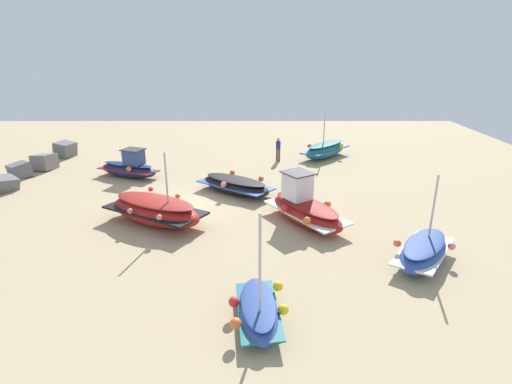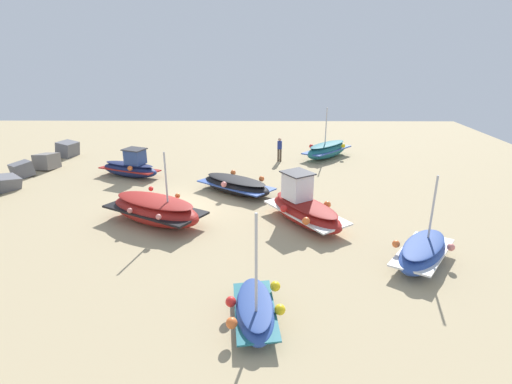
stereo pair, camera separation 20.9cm
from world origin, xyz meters
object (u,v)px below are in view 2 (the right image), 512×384
object	(u,v)px
fishing_boat_1	(155,210)
fishing_boat_5	(255,309)
fishing_boat_0	(327,150)
fishing_boat_2	(236,185)
fishing_boat_6	(131,167)
fishing_boat_4	(304,208)
person_walking	(280,148)
fishing_boat_3	(423,252)

from	to	relation	value
fishing_boat_1	fishing_boat_5	distance (m)	8.43
fishing_boat_0	fishing_boat_2	bearing A→B (deg)	-176.34
fishing_boat_0	fishing_boat_6	bearing A→B (deg)	152.90
fishing_boat_4	person_walking	xyz separation A→B (m)	(10.48, 0.67, 0.27)
fishing_boat_6	person_walking	size ratio (longest dim) A/B	2.45
fishing_boat_3	fishing_boat_5	distance (m)	7.05
fishing_boat_0	fishing_boat_6	size ratio (longest dim) A/B	1.02
fishing_boat_3	fishing_boat_6	world-z (taller)	fishing_boat_3
fishing_boat_2	fishing_boat_3	xyz separation A→B (m)	(-7.73, -7.38, 0.03)
fishing_boat_4	fishing_boat_6	xyz separation A→B (m)	(6.87, 10.06, -0.10)
fishing_boat_6	person_walking	world-z (taller)	fishing_boat_6
fishing_boat_4	fishing_boat_5	size ratio (longest dim) A/B	1.28
fishing_boat_2	fishing_boat_5	world-z (taller)	fishing_boat_5
fishing_boat_5	person_walking	distance (m)	17.67
fishing_boat_0	fishing_boat_5	distance (m)	19.32
fishing_boat_4	fishing_boat_5	xyz separation A→B (m)	(-7.11, 2.17, -0.34)
fishing_boat_1	person_walking	bearing A→B (deg)	-90.47
fishing_boat_0	fishing_boat_5	xyz separation A→B (m)	(-18.66, 5.00, -0.23)
fishing_boat_0	fishing_boat_3	distance (m)	15.34
fishing_boat_1	fishing_boat_3	bearing A→B (deg)	-168.86
fishing_boat_2	fishing_boat_4	size ratio (longest dim) A/B	0.98
fishing_boat_0	fishing_boat_6	distance (m)	13.71
fishing_boat_1	fishing_boat_4	world-z (taller)	fishing_boat_1
fishing_boat_5	fishing_boat_2	bearing A→B (deg)	0.80
fishing_boat_2	fishing_boat_4	xyz separation A→B (m)	(-3.99, -3.36, 0.25)
fishing_boat_3	fishing_boat_4	world-z (taller)	fishing_boat_3
fishing_boat_0	fishing_boat_6	xyz separation A→B (m)	(-4.67, 12.89, 0.01)
fishing_boat_1	fishing_boat_5	size ratio (longest dim) A/B	1.42
fishing_boat_0	fishing_boat_1	world-z (taller)	fishing_boat_0
fishing_boat_3	fishing_boat_5	bearing A→B (deg)	-25.30
fishing_boat_4	fishing_boat_5	world-z (taller)	fishing_boat_5
fishing_boat_2	fishing_boat_4	bearing A→B (deg)	-13.68
fishing_boat_4	person_walking	bearing A→B (deg)	-29.21
fishing_boat_0	fishing_boat_4	bearing A→B (deg)	-150.79
fishing_boat_2	fishing_boat_1	bearing A→B (deg)	-94.12
fishing_boat_0	fishing_boat_2	distance (m)	9.77
person_walking	fishing_boat_5	bearing A→B (deg)	169.43
fishing_boat_5	person_walking	bearing A→B (deg)	-10.19
fishing_boat_5	person_walking	xyz separation A→B (m)	(17.60, -1.50, 0.61)
fishing_boat_0	fishing_boat_5	size ratio (longest dim) A/B	1.14
fishing_boat_0	person_walking	xyz separation A→B (m)	(-1.06, 3.49, 0.38)
fishing_boat_1	fishing_boat_2	distance (m)	5.36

